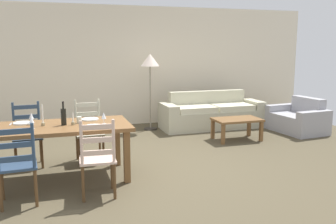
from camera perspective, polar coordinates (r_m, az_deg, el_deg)
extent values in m
cube|color=#4D4430|center=(5.52, -2.60, -8.76)|extent=(9.60, 9.60, 0.02)
cube|color=beige|center=(8.48, -8.46, 7.05)|extent=(9.60, 0.16, 2.70)
cube|color=brown|center=(5.07, -16.81, -2.26)|extent=(1.90, 0.96, 0.05)
cube|color=brown|center=(4.88, -6.42, -6.92)|extent=(0.08, 0.08, 0.70)
cube|color=brown|center=(5.60, -7.93, -4.75)|extent=(0.08, 0.08, 0.70)
cube|color=navy|center=(4.51, -22.42, -7.76)|extent=(0.45, 0.43, 0.03)
cylinder|color=brown|center=(4.75, -24.42, -9.94)|extent=(0.04, 0.04, 0.43)
cylinder|color=brown|center=(4.74, -20.01, -9.68)|extent=(0.04, 0.04, 0.43)
cylinder|color=brown|center=(4.43, -24.62, -11.38)|extent=(0.04, 0.04, 0.43)
cylinder|color=brown|center=(4.42, -19.87, -11.11)|extent=(0.04, 0.04, 0.43)
cylinder|color=navy|center=(4.27, -20.26, -4.91)|extent=(0.04, 0.04, 0.50)
cube|color=navy|center=(4.31, -22.56, -6.74)|extent=(0.38, 0.05, 0.06)
cube|color=navy|center=(4.27, -22.70, -4.80)|extent=(0.38, 0.05, 0.06)
cube|color=navy|center=(4.23, -22.83, -2.84)|extent=(0.38, 0.05, 0.06)
cube|color=beige|center=(4.48, -10.91, -7.28)|extent=(0.44, 0.42, 0.03)
cylinder|color=brown|center=(4.71, -13.15, -9.45)|extent=(0.04, 0.04, 0.43)
cylinder|color=brown|center=(4.72, -8.73, -9.23)|extent=(0.04, 0.04, 0.43)
cylinder|color=brown|center=(4.39, -13.07, -10.90)|extent=(0.04, 0.04, 0.43)
cylinder|color=brown|center=(4.40, -8.31, -10.66)|extent=(0.04, 0.04, 0.43)
cylinder|color=beige|center=(4.24, -13.33, -4.66)|extent=(0.04, 0.04, 0.50)
cylinder|color=beige|center=(4.26, -8.47, -4.44)|extent=(0.04, 0.04, 0.50)
cube|color=beige|center=(4.28, -10.84, -6.24)|extent=(0.38, 0.05, 0.06)
cube|color=beige|center=(4.24, -10.91, -4.29)|extent=(0.38, 0.05, 0.06)
cube|color=beige|center=(4.21, -10.97, -2.31)|extent=(0.38, 0.05, 0.06)
cube|color=#2F4458|center=(5.84, -21.00, -3.71)|extent=(0.45, 0.43, 0.03)
cylinder|color=brown|center=(5.74, -19.02, -6.21)|extent=(0.04, 0.04, 0.43)
cylinder|color=brown|center=(5.74, -22.63, -6.44)|extent=(0.04, 0.04, 0.43)
cylinder|color=brown|center=(6.07, -19.19, -5.36)|extent=(0.04, 0.04, 0.43)
cylinder|color=brown|center=(6.06, -22.60, -5.58)|extent=(0.04, 0.04, 0.43)
cylinder|color=#2F4458|center=(5.96, -19.46, -0.78)|extent=(0.04, 0.04, 0.50)
cylinder|color=#2F4458|center=(5.96, -22.92, -1.00)|extent=(0.04, 0.04, 0.50)
cube|color=#2F4458|center=(5.98, -21.11, -2.12)|extent=(0.38, 0.05, 0.06)
cube|color=#2F4458|center=(5.95, -21.20, -0.70)|extent=(0.38, 0.05, 0.06)
cube|color=#2F4458|center=(5.93, -21.29, 0.72)|extent=(0.38, 0.05, 0.06)
cube|color=beige|center=(5.83, -12.12, -3.30)|extent=(0.44, 0.42, 0.03)
cylinder|color=brown|center=(5.75, -10.02, -5.78)|extent=(0.04, 0.04, 0.43)
cylinder|color=brown|center=(5.70, -13.60, -6.04)|extent=(0.04, 0.04, 0.43)
cylinder|color=brown|center=(6.07, -10.57, -4.95)|extent=(0.04, 0.04, 0.43)
cylinder|color=brown|center=(6.03, -13.96, -5.19)|extent=(0.04, 0.04, 0.43)
cylinder|color=beige|center=(5.97, -10.72, -0.37)|extent=(0.04, 0.04, 0.50)
cylinder|color=beige|center=(5.92, -14.16, -0.58)|extent=(0.04, 0.04, 0.50)
cube|color=beige|center=(5.97, -12.39, -1.70)|extent=(0.38, 0.04, 0.06)
cube|color=beige|center=(5.94, -12.44, -0.29)|extent=(0.38, 0.04, 0.06)
cube|color=beige|center=(5.91, -12.50, 1.14)|extent=(0.38, 0.04, 0.06)
cylinder|color=white|center=(4.84, -22.12, -2.73)|extent=(0.24, 0.24, 0.02)
cube|color=silver|center=(4.86, -23.88, -2.89)|extent=(0.02, 0.17, 0.01)
cylinder|color=white|center=(4.85, -11.46, -2.18)|extent=(0.24, 0.24, 0.02)
cube|color=silver|center=(4.83, -13.23, -2.35)|extent=(0.02, 0.17, 0.01)
cylinder|color=white|center=(5.33, -21.71, -1.60)|extent=(0.24, 0.24, 0.02)
cube|color=silver|center=(5.34, -23.31, -1.74)|extent=(0.03, 0.17, 0.01)
cylinder|color=white|center=(5.33, -12.04, -1.10)|extent=(0.24, 0.24, 0.02)
cube|color=silver|center=(5.32, -13.64, -1.25)|extent=(0.02, 0.17, 0.01)
cylinder|color=black|center=(5.03, -15.95, -0.74)|extent=(0.07, 0.07, 0.22)
cylinder|color=black|center=(5.01, -16.03, 0.94)|extent=(0.02, 0.02, 0.08)
cylinder|color=black|center=(5.00, -16.05, 1.49)|extent=(0.03, 0.03, 0.02)
cylinder|color=white|center=(4.94, -20.41, -2.44)|extent=(0.06, 0.06, 0.01)
cylinder|color=white|center=(4.94, -20.43, -2.01)|extent=(0.01, 0.01, 0.07)
cone|color=white|center=(4.92, -20.49, -1.13)|extent=(0.06, 0.06, 0.08)
cylinder|color=white|center=(4.99, -9.94, -1.85)|extent=(0.06, 0.06, 0.01)
cylinder|color=white|center=(4.98, -9.96, -1.42)|extent=(0.01, 0.01, 0.07)
cone|color=white|center=(4.97, -9.98, -0.54)|extent=(0.06, 0.06, 0.08)
cylinder|color=white|center=(5.22, -20.45, -1.81)|extent=(0.06, 0.06, 0.01)
cylinder|color=white|center=(5.22, -20.47, -1.40)|extent=(0.01, 0.01, 0.07)
cone|color=white|center=(5.20, -20.53, -0.56)|extent=(0.06, 0.06, 0.08)
cylinder|color=beige|center=(5.12, -13.65, -1.20)|extent=(0.07, 0.07, 0.09)
cylinder|color=#998C66|center=(5.09, -18.87, -1.82)|extent=(0.05, 0.05, 0.04)
cylinder|color=white|center=(5.06, -18.96, -0.26)|extent=(0.02, 0.02, 0.24)
cylinder|color=#998C66|center=(5.03, -14.56, -1.73)|extent=(0.05, 0.05, 0.04)
cylinder|color=white|center=(5.01, -14.60, -0.82)|extent=(0.02, 0.02, 0.12)
cube|color=beige|center=(8.22, 6.85, -1.08)|extent=(1.81, 0.81, 0.40)
cube|color=beige|center=(8.46, 6.03, 0.62)|extent=(1.80, 0.21, 0.80)
cube|color=beige|center=(8.68, 13.00, -0.08)|extent=(0.25, 0.80, 0.58)
cube|color=beige|center=(7.84, 0.07, -0.88)|extent=(0.25, 0.80, 0.58)
cube|color=beige|center=(8.33, 9.85, 0.80)|extent=(0.86, 0.65, 0.12)
cube|color=beige|center=(7.96, 4.09, 0.50)|extent=(0.86, 0.65, 0.12)
cube|color=brown|center=(7.17, 10.69, -1.17)|extent=(0.90, 0.56, 0.04)
cube|color=brown|center=(6.84, 8.58, -3.45)|extent=(0.06, 0.06, 0.38)
cube|color=brown|center=(7.22, 14.30, -2.94)|extent=(0.06, 0.06, 0.38)
cube|color=brown|center=(7.24, 6.99, -2.66)|extent=(0.06, 0.06, 0.38)
cube|color=brown|center=(7.60, 12.49, -2.22)|extent=(0.06, 0.06, 0.38)
cube|color=#A0A0A6|center=(8.24, 19.34, -1.61)|extent=(0.88, 0.88, 0.38)
cube|color=#A0A0A6|center=(8.42, 20.91, -0.30)|extent=(0.28, 0.82, 0.72)
cube|color=#A0A0A6|center=(7.89, 21.77, -1.75)|extent=(0.81, 0.26, 0.52)
cube|color=#A0A0A6|center=(8.59, 17.16, -0.57)|extent=(0.81, 0.26, 0.52)
cylinder|color=#332D28|center=(8.05, -2.73, -2.60)|extent=(0.28, 0.28, 0.03)
cylinder|color=gray|center=(7.93, -2.77, 2.27)|extent=(0.03, 0.03, 1.35)
cone|color=beige|center=(7.86, -2.82, 8.10)|extent=(0.40, 0.40, 0.26)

